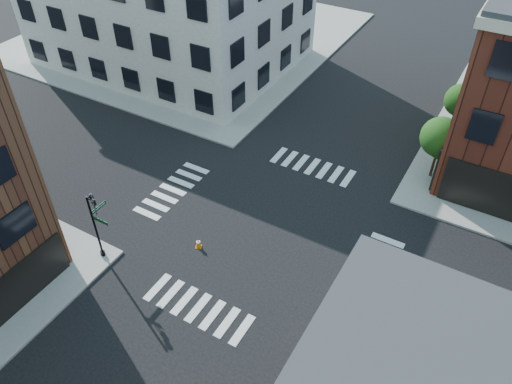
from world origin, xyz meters
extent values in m
plane|color=black|center=(0.00, 0.00, 0.00)|extent=(120.00, 120.00, 0.00)
cube|color=gray|center=(-21.00, 21.00, 0.07)|extent=(30.00, 30.00, 0.15)
cube|color=#B8B5A8|center=(-19.00, 16.00, 5.50)|extent=(22.00, 16.00, 11.00)
cylinder|color=black|center=(7.50, 10.00, 0.89)|extent=(0.18, 0.18, 1.47)
cylinder|color=black|center=(7.50, 10.00, 1.62)|extent=(0.12, 0.12, 1.47)
sphere|color=#14390F|center=(7.50, 10.00, 3.30)|extent=(2.69, 2.69, 2.69)
sphere|color=#14390F|center=(7.75, 9.90, 2.75)|extent=(1.85, 1.85, 1.85)
cylinder|color=black|center=(7.50, 16.00, 0.81)|extent=(0.18, 0.18, 1.33)
cylinder|color=black|center=(7.50, 16.00, 1.48)|extent=(0.12, 0.12, 1.33)
sphere|color=#14390F|center=(7.50, 16.00, 3.00)|extent=(2.43, 2.43, 2.43)
sphere|color=#14390F|center=(7.75, 15.90, 2.51)|extent=(1.67, 1.67, 1.67)
cylinder|color=black|center=(-6.80, -6.80, 2.30)|extent=(0.12, 0.12, 4.60)
cylinder|color=black|center=(-6.80, -6.80, 0.30)|extent=(0.28, 0.28, 0.30)
cube|color=#053819|center=(-6.25, -6.80, 3.15)|extent=(1.10, 0.03, 0.22)
cube|color=#053819|center=(-6.80, -6.25, 3.40)|extent=(0.03, 1.10, 0.22)
imported|color=black|center=(-6.45, -6.70, 3.90)|extent=(0.22, 0.18, 1.10)
imported|color=black|center=(-6.90, -6.45, 3.90)|extent=(0.18, 0.22, 1.10)
cube|color=white|center=(10.77, -4.64, 1.87)|extent=(5.26, 2.47, 2.76)
cube|color=maroon|center=(10.83, -5.77, 1.87)|extent=(1.96, 0.13, 0.62)
cube|color=maroon|center=(10.72, -3.51, 1.87)|extent=(1.96, 0.13, 0.62)
cube|color=silver|center=(7.40, -4.80, 1.38)|extent=(1.88, 2.22, 1.78)
cube|color=black|center=(6.55, -4.84, 1.69)|extent=(0.17, 1.69, 0.80)
cube|color=black|center=(9.71, -4.69, 0.44)|extent=(7.15, 1.22, 0.22)
cylinder|color=black|center=(7.44, -5.73, 0.44)|extent=(0.90, 0.35, 0.89)
cylinder|color=black|center=(7.35, -3.87, 0.44)|extent=(0.90, 0.35, 0.89)
cylinder|color=black|center=(10.64, -5.58, 0.44)|extent=(0.90, 0.35, 0.89)
cylinder|color=black|center=(10.55, -3.71, 0.44)|extent=(0.90, 0.35, 0.89)
cylinder|color=black|center=(12.68, -3.61, 0.44)|extent=(0.90, 0.35, 0.89)
cube|color=orange|center=(-2.49, -3.41, 0.02)|extent=(0.45, 0.45, 0.04)
cone|color=orange|center=(-2.49, -3.41, 0.32)|extent=(0.42, 0.42, 0.63)
cylinder|color=white|center=(-2.49, -3.41, 0.41)|extent=(0.24, 0.24, 0.07)
camera|label=1|loc=(10.58, -19.20, 21.60)|focal=35.00mm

